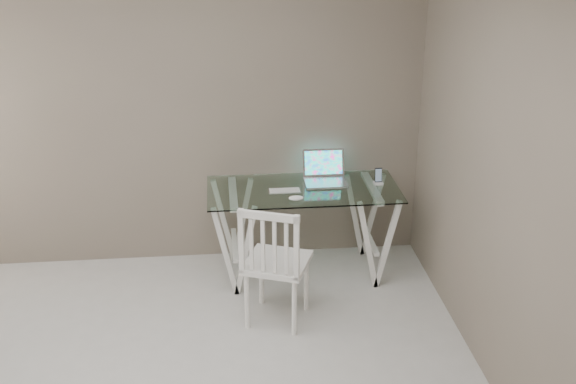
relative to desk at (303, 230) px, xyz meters
name	(u,v)px	position (x,y,z in m)	size (l,w,h in m)	color
room	(135,156)	(-1.05, -1.83, 1.33)	(4.50, 4.52, 2.71)	#B9B6B1
desk	(303,230)	(0.00, 0.00, 0.00)	(1.50, 0.70, 0.75)	silver
chair	(274,260)	(-0.29, -0.73, 0.14)	(0.56, 0.56, 0.94)	white
laptop	(325,174)	(0.19, 0.16, 0.42)	(0.34, 0.31, 0.23)	#B8B8BD
keyboard	(285,191)	(-0.15, -0.03, 0.37)	(0.25, 0.11, 0.01)	silver
mouse	(296,198)	(-0.08, -0.22, 0.38)	(0.11, 0.07, 0.04)	white
phone_dock	(378,180)	(0.61, 0.04, 0.40)	(0.07, 0.07, 0.13)	white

